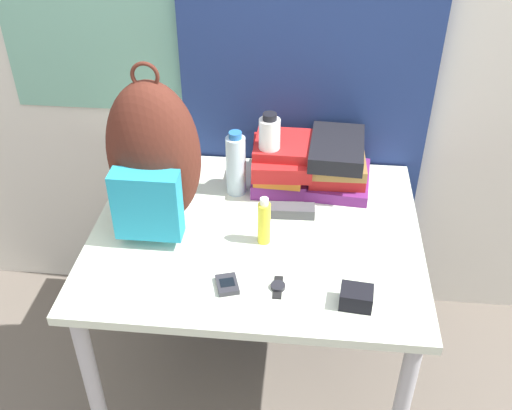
% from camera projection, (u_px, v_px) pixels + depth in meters
% --- Properties ---
extents(wall_back, '(6.00, 0.06, 2.50)m').
position_uv_depth(wall_back, '(270.00, 21.00, 2.08)').
color(wall_back, silver).
rests_on(wall_back, ground_plane).
extents(curtain_blue, '(0.90, 0.04, 2.50)m').
position_uv_depth(curtain_blue, '(309.00, 28.00, 2.02)').
color(curtain_blue, navy).
rests_on(curtain_blue, ground_plane).
extents(desk, '(1.06, 0.89, 0.74)m').
position_uv_depth(desk, '(256.00, 251.00, 2.00)').
color(desk, silver).
rests_on(desk, ground_plane).
extents(backpack, '(0.29, 0.27, 0.55)m').
position_uv_depth(backpack, '(153.00, 160.00, 1.85)').
color(backpack, '#512319').
rests_on(backpack, desk).
extents(book_stack_left, '(0.23, 0.29, 0.17)m').
position_uv_depth(book_stack_left, '(281.00, 162.00, 2.13)').
color(book_stack_left, '#6B2370').
rests_on(book_stack_left, desk).
extents(book_stack_center, '(0.24, 0.29, 0.18)m').
position_uv_depth(book_stack_center, '(337.00, 163.00, 2.11)').
color(book_stack_center, '#6B2370').
rests_on(book_stack_center, desk).
extents(water_bottle, '(0.07, 0.07, 0.24)m').
position_uv_depth(water_bottle, '(236.00, 165.00, 2.06)').
color(water_bottle, silver).
rests_on(water_bottle, desk).
extents(sports_bottle, '(0.07, 0.07, 0.30)m').
position_uv_depth(sports_bottle, '(269.00, 154.00, 2.06)').
color(sports_bottle, white).
rests_on(sports_bottle, desk).
extents(sunscreen_bottle, '(0.04, 0.04, 0.17)m').
position_uv_depth(sunscreen_bottle, '(264.00, 222.00, 1.85)').
color(sunscreen_bottle, yellow).
rests_on(sunscreen_bottle, desk).
extents(cell_phone, '(0.08, 0.09, 0.02)m').
position_uv_depth(cell_phone, '(227.00, 284.00, 1.73)').
color(cell_phone, '#2D2D33').
rests_on(cell_phone, desk).
extents(sunglasses_case, '(0.15, 0.06, 0.04)m').
position_uv_depth(sunglasses_case, '(292.00, 211.00, 2.00)').
color(sunglasses_case, '#47474C').
rests_on(sunglasses_case, desk).
extents(camera_pouch, '(0.10, 0.08, 0.05)m').
position_uv_depth(camera_pouch, '(356.00, 297.00, 1.66)').
color(camera_pouch, black).
rests_on(camera_pouch, desk).
extents(wristwatch, '(0.04, 0.09, 0.01)m').
position_uv_depth(wristwatch, '(278.00, 287.00, 1.72)').
color(wristwatch, black).
rests_on(wristwatch, desk).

